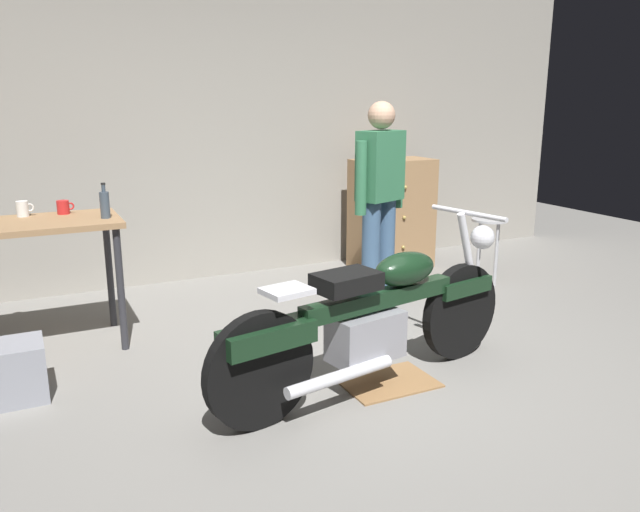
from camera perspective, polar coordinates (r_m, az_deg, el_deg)
ground_plane at (r=3.91m, az=4.69°, el=-11.58°), size 12.00×12.00×0.00m
back_wall at (r=6.09m, az=-8.90°, el=12.68°), size 8.00×0.12×3.10m
workbench at (r=4.60m, az=-25.76°, el=1.38°), size 1.30×0.64×0.90m
motorcycle at (r=3.71m, az=5.03°, el=-5.47°), size 2.17×0.74×1.00m
person_standing at (r=5.18m, az=5.45°, el=5.58°), size 0.54×0.34×1.67m
shop_stool at (r=5.86m, az=15.09°, el=1.93°), size 0.32×0.32×0.64m
wooden_dresser at (r=6.42m, az=6.54°, el=3.83°), size 0.80×0.47×1.10m
drip_tray at (r=3.93m, az=6.21°, el=-11.33°), size 0.56×0.40×0.01m
storage_bin at (r=4.06m, az=-26.76°, el=-9.49°), size 0.44×0.32×0.34m
mug_white_ceramic at (r=4.78m, az=-25.40°, el=3.90°), size 0.11×0.08×0.11m
mug_red_diner at (r=4.77m, az=-22.29°, el=4.13°), size 0.12×0.08×0.10m
bottle at (r=4.50m, az=-18.98°, el=4.49°), size 0.06×0.06×0.24m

